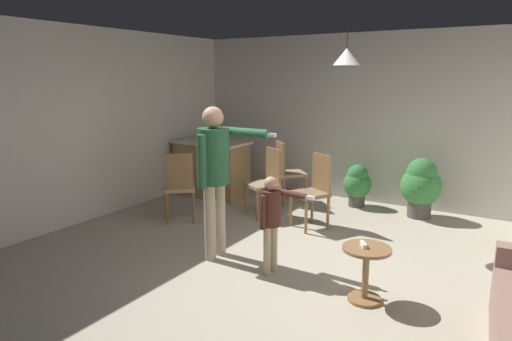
% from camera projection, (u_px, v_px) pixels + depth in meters
% --- Properties ---
extents(ground, '(7.68, 7.68, 0.00)m').
position_uv_depth(ground, '(279.00, 271.00, 4.72)').
color(ground, '#B2A893').
extents(wall_back, '(6.40, 0.10, 2.70)m').
position_uv_depth(wall_back, '(376.00, 119.00, 7.10)').
color(wall_back, beige).
rests_on(wall_back, ground).
extents(wall_left, '(0.10, 6.40, 2.70)m').
position_uv_depth(wall_left, '(74.00, 127.00, 6.07)').
color(wall_left, beige).
rests_on(wall_left, ground).
extents(kitchen_counter, '(1.26, 0.66, 0.95)m').
position_uv_depth(kitchen_counter, '(212.00, 168.00, 7.60)').
color(kitchen_counter, '#99754C').
rests_on(kitchen_counter, ground).
extents(side_table_by_couch, '(0.44, 0.44, 0.52)m').
position_uv_depth(side_table_by_couch, '(366.00, 267.00, 4.03)').
color(side_table_by_couch, olive).
rests_on(side_table_by_couch, ground).
extents(person_adult, '(0.85, 0.50, 1.71)m').
position_uv_depth(person_adult, '(215.00, 166.00, 4.87)').
color(person_adult, tan).
rests_on(person_adult, ground).
extents(person_child, '(0.57, 0.30, 1.04)m').
position_uv_depth(person_child, '(272.00, 214.00, 4.53)').
color(person_child, tan).
rests_on(person_child, ground).
extents(dining_chair_by_counter, '(0.57, 0.57, 1.00)m').
position_uv_depth(dining_chair_by_counter, '(267.00, 180.00, 6.48)').
color(dining_chair_by_counter, olive).
rests_on(dining_chair_by_counter, ground).
extents(dining_chair_near_wall, '(0.59, 0.59, 1.00)m').
position_uv_depth(dining_chair_near_wall, '(180.00, 184.00, 6.22)').
color(dining_chair_near_wall, olive).
rests_on(dining_chair_near_wall, ground).
extents(dining_chair_centre_back, '(0.57, 0.57, 1.00)m').
position_uv_depth(dining_chair_centre_back, '(314.00, 188.00, 6.00)').
color(dining_chair_centre_back, olive).
rests_on(dining_chair_centre_back, ground).
extents(dining_chair_spare, '(0.59, 0.59, 1.00)m').
position_uv_depth(dining_chair_spare, '(287.00, 170.00, 7.18)').
color(dining_chair_spare, olive).
rests_on(dining_chair_spare, ground).
extents(potted_plant_corner, '(0.44, 0.44, 0.67)m').
position_uv_depth(potted_plant_corner, '(357.00, 183.00, 6.99)').
color(potted_plant_corner, '#4C4742').
rests_on(potted_plant_corner, ground).
extents(potted_plant_by_wall, '(0.57, 0.57, 0.88)m').
position_uv_depth(potted_plant_by_wall, '(421.00, 185.00, 6.43)').
color(potted_plant_by_wall, '#4C4742').
rests_on(potted_plant_by_wall, ground).
extents(spare_remote_on_table, '(0.10, 0.13, 0.04)m').
position_uv_depth(spare_remote_on_table, '(363.00, 244.00, 4.01)').
color(spare_remote_on_table, white).
rests_on(spare_remote_on_table, side_table_by_couch).
extents(ceiling_light_pendant, '(0.32, 0.32, 0.55)m').
position_uv_depth(ceiling_light_pendant, '(347.00, 57.00, 5.24)').
color(ceiling_light_pendant, silver).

